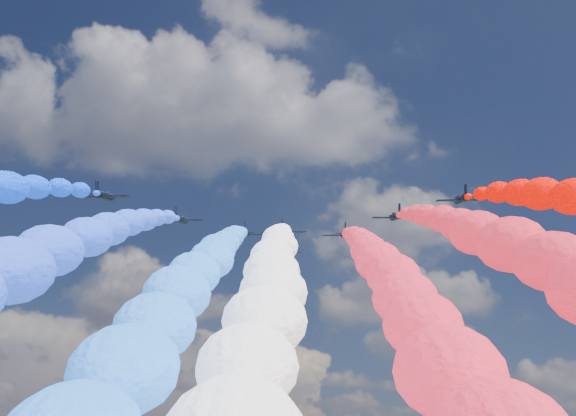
# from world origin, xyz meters

# --- Properties ---
(jet_0) EXTENTS (8.96, 11.94, 5.72)m
(jet_0) POSITION_xyz_m (-30.56, -7.47, 89.71)
(jet_0) COLOR black
(jet_1) EXTENTS (9.04, 11.99, 5.72)m
(jet_1) POSITION_xyz_m (-19.54, 4.36, 89.71)
(jet_1) COLOR black
(trail_1) EXTENTS (6.99, 118.54, 58.61)m
(trail_1) POSITION_xyz_m (-19.54, -56.00, 62.49)
(trail_1) COLOR blue
(jet_2) EXTENTS (8.62, 11.69, 5.72)m
(jet_2) POSITION_xyz_m (-8.16, 12.32, 89.71)
(jet_2) COLOR black
(trail_2) EXTENTS (6.99, 118.54, 58.61)m
(trail_2) POSITION_xyz_m (-8.16, -48.05, 62.49)
(trail_2) COLOR #2878F8
(jet_3) EXTENTS (9.14, 12.06, 5.72)m
(jet_3) POSITION_xyz_m (-0.80, 11.13, 89.71)
(jet_3) COLOR black
(trail_3) EXTENTS (6.99, 118.54, 58.61)m
(trail_3) POSITION_xyz_m (-0.80, -49.24, 62.49)
(trail_3) COLOR white
(jet_4) EXTENTS (8.61, 11.68, 5.72)m
(jet_4) POSITION_xyz_m (-1.75, 23.93, 89.71)
(jet_4) COLOR black
(trail_4) EXTENTS (6.99, 118.54, 58.61)m
(trail_4) POSITION_xyz_m (-1.75, -36.43, 62.49)
(trail_4) COLOR white
(jet_5) EXTENTS (8.57, 11.65, 5.72)m
(jet_5) POSITION_xyz_m (10.72, 13.01, 89.71)
(jet_5) COLOR black
(trail_5) EXTENTS (6.99, 118.54, 58.61)m
(trail_5) POSITION_xyz_m (10.72, -47.35, 62.49)
(trail_5) COLOR red
(jet_6) EXTENTS (8.82, 11.83, 5.72)m
(jet_6) POSITION_xyz_m (19.42, 3.30, 89.71)
(jet_6) COLOR black
(trail_6) EXTENTS (6.99, 118.54, 58.61)m
(trail_6) POSITION_xyz_m (19.42, -57.07, 62.49)
(trail_6) COLOR red
(jet_7) EXTENTS (8.86, 11.86, 5.72)m
(jet_7) POSITION_xyz_m (29.44, -5.21, 89.71)
(jet_7) COLOR black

